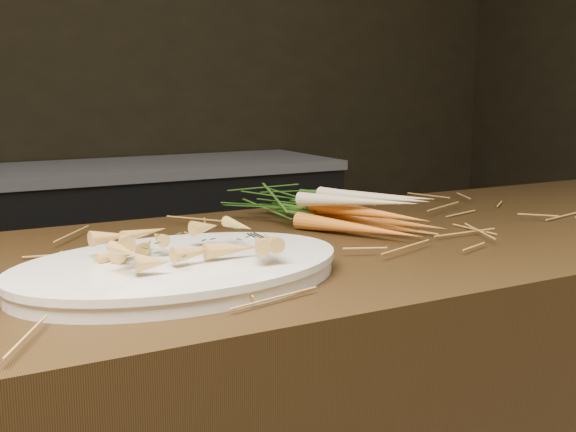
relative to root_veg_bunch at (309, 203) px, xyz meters
name	(u,v)px	position (x,y,z in m)	size (l,w,h in m)	color
back_counter	(122,265)	(0.12, 1.74, -0.52)	(1.82, 0.62, 0.84)	black
straw_bedding	(258,244)	(-0.18, -0.14, -0.03)	(1.40, 0.60, 0.02)	#A9772D
root_veg_bunch	(309,203)	(0.00, 0.00, 0.00)	(0.30, 0.46, 0.08)	#C3641C
serving_platter	(180,272)	(-0.35, -0.26, -0.03)	(0.46, 0.30, 0.02)	white
roasted_veg_heap	(179,245)	(-0.35, -0.26, 0.01)	(0.22, 0.16, 0.05)	#B77C34
serving_fork	(288,249)	(-0.19, -0.26, -0.02)	(0.02, 0.17, 0.00)	silver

